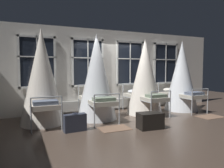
{
  "coord_description": "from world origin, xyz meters",
  "views": [
    {
      "loc": [
        -3.07,
        -6.32,
        1.56
      ],
      "look_at": [
        -0.37,
        -0.09,
        1.08
      ],
      "focal_mm": 33.6,
      "sensor_mm": 36.0,
      "label": 1
    }
  ],
  "objects": [
    {
      "name": "rug_fourth",
      "position": [
        2.57,
        -1.39,
        0.01
      ],
      "size": [
        0.82,
        0.58,
        0.01
      ],
      "primitive_type": "cube",
      "rotation": [
        0.0,
        0.0,
        0.03
      ],
      "color": "brown",
      "rests_on": "ground"
    },
    {
      "name": "cot_third",
      "position": [
        0.88,
        -0.09,
        1.27
      ],
      "size": [
        1.25,
        1.88,
        2.61
      ],
      "rotation": [
        0.0,
        0.0,
        1.6
      ],
      "color": "#9EA3A8",
      "rests_on": "ground"
    },
    {
      "name": "suitcase_dark",
      "position": [
        -1.87,
        -1.21,
        0.22
      ],
      "size": [
        0.57,
        0.25,
        0.47
      ],
      "rotation": [
        0.0,
        0.0,
        0.08
      ],
      "color": "#2D3342",
      "rests_on": "ground"
    },
    {
      "name": "travel_trunk",
      "position": [
        0.0,
        -1.75,
        0.21
      ],
      "size": [
        0.67,
        0.45,
        0.42
      ],
      "primitive_type": "cube",
      "rotation": [
        0.0,
        0.0,
        -0.08
      ],
      "color": "black",
      "rests_on": "ground"
    },
    {
      "name": "back_wall_with_windows",
      "position": [
        0.0,
        1.06,
        1.51
      ],
      "size": [
        9.54,
        0.1,
        3.02
      ],
      "primitive_type": "cube",
      "color": "silver",
      "rests_on": "ground"
    },
    {
      "name": "rug_second",
      "position": [
        -0.86,
        -1.39,
        0.01
      ],
      "size": [
        0.8,
        0.56,
        0.01
      ],
      "primitive_type": "cube",
      "rotation": [
        0.0,
        0.0,
        -0.0
      ],
      "color": "brown",
      "rests_on": "ground"
    },
    {
      "name": "ground",
      "position": [
        0.0,
        0.0,
        0.0
      ],
      "size": [
        18.6,
        18.6,
        0.0
      ],
      "primitive_type": "plane",
      "color": "#4C3D33"
    },
    {
      "name": "window_bank",
      "position": [
        0.0,
        0.95,
        1.1
      ],
      "size": [
        6.33,
        0.1,
        2.58
      ],
      "color": "black",
      "rests_on": "ground"
    },
    {
      "name": "cot_first",
      "position": [
        -2.53,
        -0.1,
        1.31
      ],
      "size": [
        1.25,
        1.87,
        2.7
      ],
      "rotation": [
        0.0,
        0.0,
        1.59
      ],
      "color": "#9EA3A8",
      "rests_on": "ground"
    },
    {
      "name": "cot_fourth",
      "position": [
        2.53,
        -0.07,
        1.27
      ],
      "size": [
        1.25,
        1.88,
        2.62
      ],
      "rotation": [
        0.0,
        0.0,
        1.59
      ],
      "color": "#9EA3A8",
      "rests_on": "ground"
    },
    {
      "name": "cot_second",
      "position": [
        -0.91,
        -0.13,
        1.3
      ],
      "size": [
        1.25,
        1.88,
        2.67
      ],
      "rotation": [
        0.0,
        0.0,
        1.55
      ],
      "color": "#9EA3A8",
      "rests_on": "ground"
    }
  ]
}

